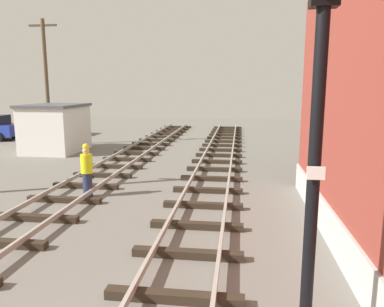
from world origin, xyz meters
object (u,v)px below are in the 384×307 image
at_px(signal_mast, 319,95).
at_px(utility_pole_far, 46,81).
at_px(control_hut, 55,128).
at_px(parked_car_red, 52,124).
at_px(track_worker_foreground, 87,171).

distance_m(signal_mast, utility_pole_far, 21.90).
distance_m(control_hut, parked_car_red, 8.14).
relative_size(utility_pole_far, track_worker_foreground, 4.22).
relative_size(parked_car_red, utility_pole_far, 0.53).
bearing_deg(track_worker_foreground, control_hut, 122.96).
bearing_deg(parked_car_red, utility_pole_far, -63.34).
bearing_deg(parked_car_red, control_hut, -60.51).
bearing_deg(signal_mast, track_worker_foreground, 132.96).
bearing_deg(utility_pole_far, control_hut, -55.11).
height_order(signal_mast, utility_pole_far, utility_pole_far).
relative_size(signal_mast, track_worker_foreground, 3.14).
bearing_deg(control_hut, utility_pole_far, 124.89).
height_order(signal_mast, parked_car_red, signal_mast).
xyz_separation_m(signal_mast, utility_pole_far, (-13.28, 17.41, 0.48)).
xyz_separation_m(parked_car_red, utility_pole_far, (2.39, -4.77, 3.23)).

